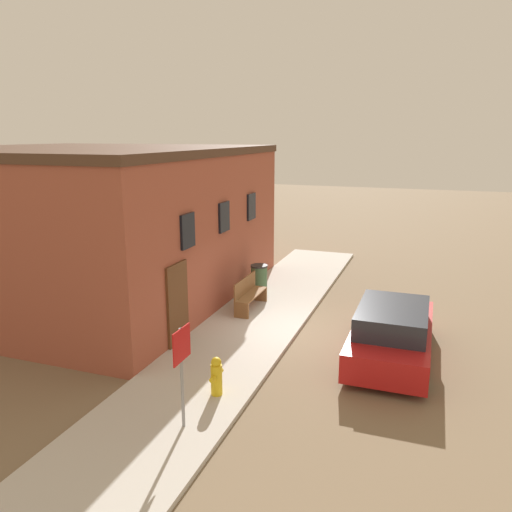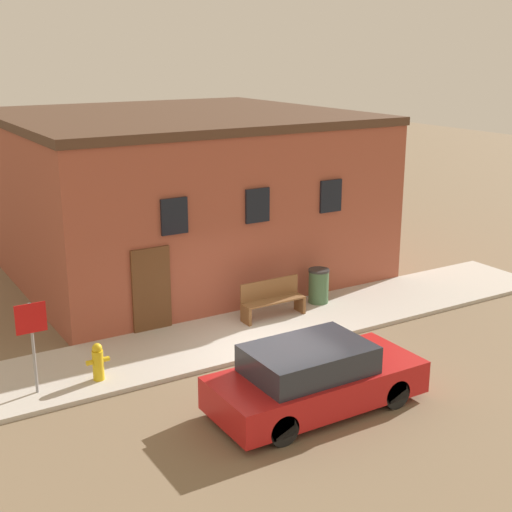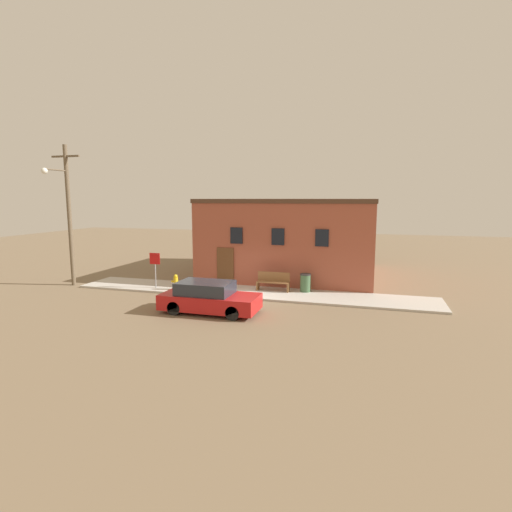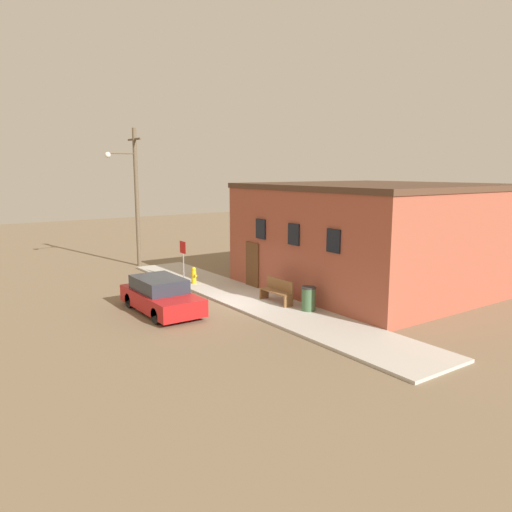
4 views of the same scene
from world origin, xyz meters
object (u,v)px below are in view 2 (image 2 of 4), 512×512
at_px(trash_bin, 319,286).
at_px(stop_sign, 32,331).
at_px(bench, 272,299).
at_px(parked_car, 314,378).
at_px(fire_hydrant, 98,362).

bearing_deg(trash_bin, stop_sign, -170.30).
relative_size(stop_sign, bench, 1.11).
distance_m(bench, parked_car, 4.76).
bearing_deg(trash_bin, bench, -171.03).
height_order(stop_sign, trash_bin, stop_sign).
height_order(trash_bin, parked_car, parked_car).
xyz_separation_m(fire_hydrant, bench, (5.09, 1.19, 0.07)).
xyz_separation_m(bench, trash_bin, (1.68, 0.26, -0.00)).
height_order(fire_hydrant, bench, bench).
bearing_deg(stop_sign, trash_bin, 9.70).
bearing_deg(parked_car, fire_hydrant, 135.58).
relative_size(bench, trash_bin, 1.83).
xyz_separation_m(stop_sign, bench, (6.35, 1.11, -0.85)).
xyz_separation_m(stop_sign, parked_car, (4.53, -3.28, -0.79)).
bearing_deg(parked_car, bench, 67.47).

